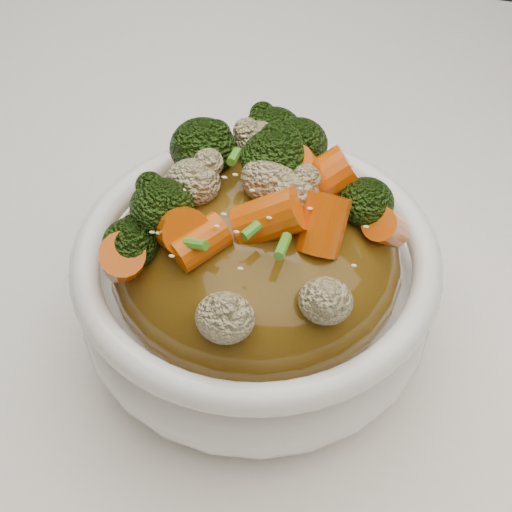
% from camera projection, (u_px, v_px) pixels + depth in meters
% --- Properties ---
extents(tablecloth, '(1.20, 0.80, 0.04)m').
position_uv_depth(tablecloth, '(329.00, 296.00, 0.53)').
color(tablecloth, white).
rests_on(tablecloth, dining_table).
extents(bowl, '(0.21, 0.21, 0.08)m').
position_uv_depth(bowl, '(256.00, 292.00, 0.45)').
color(bowl, white).
rests_on(bowl, tablecloth).
extents(sauce_base, '(0.17, 0.17, 0.09)m').
position_uv_depth(sauce_base, '(256.00, 259.00, 0.43)').
color(sauce_base, '#593D0F').
rests_on(sauce_base, bowl).
extents(carrots, '(0.17, 0.17, 0.05)m').
position_uv_depth(carrots, '(256.00, 180.00, 0.39)').
color(carrots, '#D15106').
rests_on(carrots, sauce_base).
extents(broccoli, '(0.17, 0.17, 0.04)m').
position_uv_depth(broccoli, '(256.00, 182.00, 0.39)').
color(broccoli, black).
rests_on(broccoli, sauce_base).
extents(cauliflower, '(0.17, 0.17, 0.03)m').
position_uv_depth(cauliflower, '(256.00, 184.00, 0.39)').
color(cauliflower, tan).
rests_on(cauliflower, sauce_base).
extents(scallions, '(0.13, 0.13, 0.02)m').
position_uv_depth(scallions, '(256.00, 179.00, 0.39)').
color(scallions, '#418D20').
rests_on(scallions, sauce_base).
extents(sesame_seeds, '(0.15, 0.15, 0.01)m').
position_uv_depth(sesame_seeds, '(256.00, 179.00, 0.39)').
color(sesame_seeds, beige).
rests_on(sesame_seeds, sauce_base).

